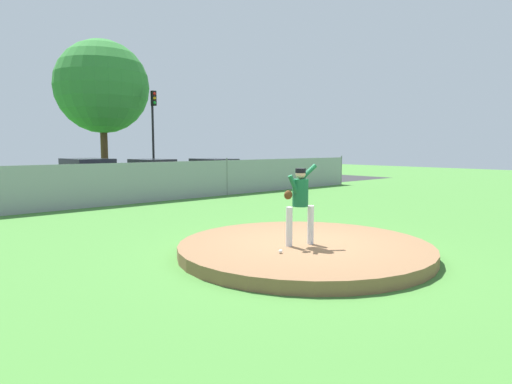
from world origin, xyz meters
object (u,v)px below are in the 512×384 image
parked_car_navy (88,178)px  parked_car_white (214,173)px  pitcher_youth (300,198)px  parked_car_champagne (152,175)px  baseball (281,251)px  traffic_light_far (153,121)px  traffic_cone_orange (233,178)px

parked_car_navy → parked_car_white: 7.25m
parked_car_navy → parked_car_white: (7.25, 0.06, -0.05)m
pitcher_youth → parked_car_champagne: size_ratio=0.39×
baseball → parked_car_champagne: bearing=69.8°
parked_car_champagne → baseball: bearing=-110.2°
pitcher_youth → parked_car_white: pitcher_youth is taller
baseball → parked_car_champagne: 16.21m
pitcher_youth → parked_car_champagne: (4.83, 14.98, -0.45)m
baseball → parked_car_champagne: (5.60, 15.21, 0.48)m
parked_car_navy → traffic_light_far: size_ratio=0.84×
baseball → traffic_light_far: bearing=67.7°
parked_car_champagne → pitcher_youth: bearing=-107.9°
parked_car_white → parked_car_champagne: parked_car_champagne is taller
pitcher_youth → traffic_light_far: traffic_light_far is taller
pitcher_youth → parked_car_navy: (1.10, 14.20, -0.39)m
parked_car_champagne → traffic_cone_orange: bearing=7.6°
pitcher_youth → traffic_cone_orange: bearing=55.1°
parked_car_navy → traffic_light_far: (5.87, 4.44, 3.00)m
parked_car_navy → baseball: bearing=-97.4°
baseball → traffic_cone_orange: traffic_cone_orange is taller
parked_car_navy → traffic_light_far: bearing=37.1°
baseball → parked_car_white: bearing=57.8°
parked_car_white → parked_car_champagne: size_ratio=1.11×
parked_car_champagne → traffic_light_far: 5.23m
pitcher_youth → baseball: bearing=-163.4°
pitcher_youth → baseball: pitcher_youth is taller
traffic_cone_orange → parked_car_navy: bearing=-170.8°
parked_car_navy → parked_car_champagne: size_ratio=1.13×
pitcher_youth → traffic_light_far: size_ratio=0.29×
parked_car_white → traffic_cone_orange: 3.11m
baseball → parked_car_navy: bearing=82.6°
parked_car_champagne → traffic_cone_orange: size_ratio=7.68×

